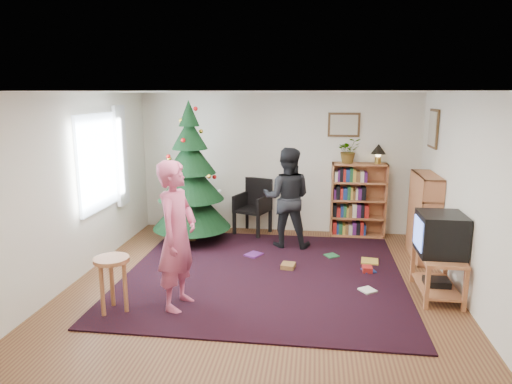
# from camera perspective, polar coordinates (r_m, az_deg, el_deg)

# --- Properties ---
(floor) EXTENTS (5.00, 5.00, 0.00)m
(floor) POSITION_cam_1_polar(r_m,az_deg,el_deg) (6.20, 0.63, -11.39)
(floor) COLOR brown
(floor) RESTS_ON ground
(ceiling) EXTENTS (5.00, 5.00, 0.00)m
(ceiling) POSITION_cam_1_polar(r_m,az_deg,el_deg) (5.68, 0.69, 12.40)
(ceiling) COLOR white
(ceiling) RESTS_ON wall_back
(wall_back) EXTENTS (5.00, 0.02, 2.50)m
(wall_back) POSITION_cam_1_polar(r_m,az_deg,el_deg) (8.26, 2.72, 3.62)
(wall_back) COLOR silver
(wall_back) RESTS_ON floor
(wall_front) EXTENTS (5.00, 0.02, 2.50)m
(wall_front) POSITION_cam_1_polar(r_m,az_deg,el_deg) (3.44, -4.36, -8.81)
(wall_front) COLOR silver
(wall_front) RESTS_ON floor
(wall_left) EXTENTS (0.02, 5.00, 2.50)m
(wall_left) POSITION_cam_1_polar(r_m,az_deg,el_deg) (6.59, -21.48, 0.58)
(wall_left) COLOR silver
(wall_left) RESTS_ON floor
(wall_right) EXTENTS (0.02, 5.00, 2.50)m
(wall_right) POSITION_cam_1_polar(r_m,az_deg,el_deg) (6.06, 24.86, -0.67)
(wall_right) COLOR silver
(wall_right) RESTS_ON floor
(rug) EXTENTS (3.80, 3.60, 0.02)m
(rug) POSITION_cam_1_polar(r_m,az_deg,el_deg) (6.47, 0.95, -10.25)
(rug) COLOR black
(rug) RESTS_ON floor
(window_pane) EXTENTS (0.04, 1.20, 1.40)m
(window_pane) POSITION_cam_1_polar(r_m,az_deg,el_deg) (7.06, -19.10, 3.54)
(window_pane) COLOR silver
(window_pane) RESTS_ON wall_left
(curtain) EXTENTS (0.06, 0.35, 1.60)m
(curtain) POSITION_cam_1_polar(r_m,az_deg,el_deg) (7.67, -16.52, 4.35)
(curtain) COLOR silver
(curtain) RESTS_ON wall_left
(picture_back) EXTENTS (0.55, 0.03, 0.42)m
(picture_back) POSITION_cam_1_polar(r_m,az_deg,el_deg) (8.15, 10.93, 8.25)
(picture_back) COLOR #4C3319
(picture_back) RESTS_ON wall_back
(picture_right) EXTENTS (0.03, 0.50, 0.60)m
(picture_right) POSITION_cam_1_polar(r_m,az_deg,el_deg) (7.63, 21.31, 7.39)
(picture_right) COLOR #4C3319
(picture_right) RESTS_ON wall_right
(christmas_tree) EXTENTS (1.31, 1.31, 2.39)m
(christmas_tree) POSITION_cam_1_polar(r_m,az_deg,el_deg) (7.69, -8.13, 0.93)
(christmas_tree) COLOR #3F2816
(christmas_tree) RESTS_ON rug
(bookshelf_back) EXTENTS (0.95, 0.30, 1.30)m
(bookshelf_back) POSITION_cam_1_polar(r_m,az_deg,el_deg) (8.22, 12.65, -0.86)
(bookshelf_back) COLOR #A7613B
(bookshelf_back) RESTS_ON floor
(bookshelf_right) EXTENTS (0.30, 0.95, 1.30)m
(bookshelf_right) POSITION_cam_1_polar(r_m,az_deg,el_deg) (7.40, 20.26, -2.77)
(bookshelf_right) COLOR #A7613B
(bookshelf_right) RESTS_ON floor
(tv_stand) EXTENTS (0.48, 0.87, 0.55)m
(tv_stand) POSITION_cam_1_polar(r_m,az_deg,el_deg) (6.18, 21.75, -9.15)
(tv_stand) COLOR #A7613B
(tv_stand) RESTS_ON floor
(crt_tv) EXTENTS (0.54, 0.58, 0.51)m
(crt_tv) POSITION_cam_1_polar(r_m,az_deg,el_deg) (6.03, 22.08, -4.88)
(crt_tv) COLOR black
(crt_tv) RESTS_ON tv_stand
(armchair) EXTENTS (0.69, 0.71, 0.98)m
(armchair) POSITION_cam_1_polar(r_m,az_deg,el_deg) (8.26, -0.35, -1.47)
(armchair) COLOR black
(armchair) RESTS_ON rug
(stool) EXTENTS (0.40, 0.40, 0.67)m
(stool) POSITION_cam_1_polar(r_m,az_deg,el_deg) (5.50, -17.55, -9.31)
(stool) COLOR #A7613B
(stool) RESTS_ON floor
(person_standing) EXTENTS (0.52, 0.70, 1.76)m
(person_standing) POSITION_cam_1_polar(r_m,az_deg,el_deg) (5.35, -9.83, -5.44)
(person_standing) COLOR #BB4A6A
(person_standing) RESTS_ON rug
(person_by_chair) EXTENTS (0.82, 0.65, 1.64)m
(person_by_chair) POSITION_cam_1_polar(r_m,az_deg,el_deg) (7.43, 3.89, -0.73)
(person_by_chair) COLOR black
(person_by_chair) RESTS_ON rug
(potted_plant) EXTENTS (0.46, 0.42, 0.44)m
(potted_plant) POSITION_cam_1_polar(r_m,az_deg,el_deg) (8.06, 11.51, 5.10)
(potted_plant) COLOR gray
(potted_plant) RESTS_ON bookshelf_back
(table_lamp) EXTENTS (0.25, 0.25, 0.34)m
(table_lamp) POSITION_cam_1_polar(r_m,az_deg,el_deg) (8.11, 15.06, 5.05)
(table_lamp) COLOR #A57F33
(table_lamp) RESTS_ON bookshelf_back
(floor_clutter) EXTENTS (1.96, 1.43, 0.08)m
(floor_clutter) POSITION_cam_1_polar(r_m,az_deg,el_deg) (6.78, 9.69, -9.07)
(floor_clutter) COLOR #A51E19
(floor_clutter) RESTS_ON rug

